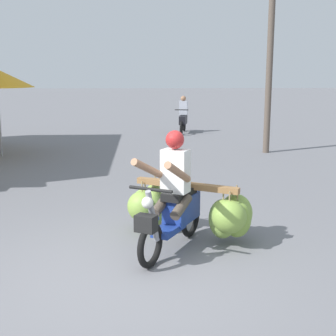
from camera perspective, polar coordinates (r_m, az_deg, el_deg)
name	(u,v)px	position (r m, az deg, el deg)	size (l,w,h in m)	color
ground_plane	(118,279)	(5.48, -6.05, -13.33)	(120.00, 120.00, 0.00)	slate
motorbike_main_loaded	(186,208)	(6.45, 2.19, -4.87)	(1.89, 1.95, 1.58)	black
motorbike_distant_ahead_left	(183,118)	(17.88, 1.85, 6.11)	(0.56, 1.61, 1.40)	black
utility_pole	(270,46)	(13.70, 12.34, 14.29)	(0.18, 0.18, 5.98)	brown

